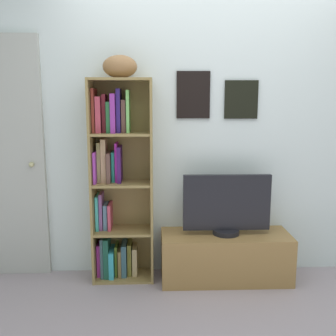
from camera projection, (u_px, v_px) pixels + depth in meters
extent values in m
cube|color=silver|center=(209.00, 137.00, 3.31)|extent=(4.80, 0.06, 2.37)
cube|color=black|center=(193.00, 95.00, 3.20)|extent=(0.28, 0.02, 0.39)
cube|color=gray|center=(193.00, 95.00, 3.20)|extent=(0.23, 0.01, 0.34)
cube|color=black|center=(241.00, 100.00, 3.23)|extent=(0.28, 0.02, 0.32)
cube|color=#C0B29A|center=(241.00, 100.00, 3.22)|extent=(0.23, 0.01, 0.27)
cube|color=olive|center=(93.00, 182.00, 3.17)|extent=(0.02, 0.29, 1.67)
cube|color=olive|center=(152.00, 182.00, 3.18)|extent=(0.02, 0.29, 1.67)
cube|color=olive|center=(124.00, 179.00, 3.31)|extent=(0.50, 0.01, 1.67)
cube|color=olive|center=(124.00, 276.00, 3.32)|extent=(0.46, 0.28, 0.02)
cube|color=olive|center=(123.00, 231.00, 3.25)|extent=(0.46, 0.28, 0.02)
cube|color=olive|center=(122.00, 183.00, 3.18)|extent=(0.46, 0.28, 0.02)
cube|color=olive|center=(121.00, 134.00, 3.11)|extent=(0.46, 0.28, 0.02)
cube|color=olive|center=(120.00, 80.00, 3.03)|extent=(0.46, 0.28, 0.02)
cube|color=#C637B4|center=(100.00, 258.00, 3.33)|extent=(0.03, 0.18, 0.28)
cube|color=#345058|center=(103.00, 255.00, 3.30)|extent=(0.02, 0.22, 0.35)
cube|color=#194D3D|center=(107.00, 255.00, 3.31)|extent=(0.04, 0.23, 0.34)
cube|color=teal|center=(112.00, 262.00, 3.31)|extent=(0.04, 0.24, 0.23)
cube|color=#49611C|center=(117.00, 258.00, 3.33)|extent=(0.02, 0.19, 0.26)
cube|color=brown|center=(120.00, 261.00, 3.33)|extent=(0.03, 0.21, 0.23)
cube|color=#2F515D|center=(125.00, 258.00, 3.33)|extent=(0.04, 0.21, 0.28)
cube|color=brown|center=(130.00, 257.00, 3.34)|extent=(0.03, 0.18, 0.28)
cube|color=tan|center=(135.00, 259.00, 3.34)|extent=(0.04, 0.18, 0.24)
cube|color=#47C1C1|center=(98.00, 212.00, 3.26)|extent=(0.02, 0.19, 0.29)
cube|color=#864F8F|center=(102.00, 210.00, 3.26)|extent=(0.03, 0.17, 0.31)
cube|color=slate|center=(106.00, 216.00, 3.27)|extent=(0.03, 0.17, 0.21)
cube|color=#BD405B|center=(110.00, 216.00, 3.26)|extent=(0.02, 0.19, 0.22)
cube|color=purple|center=(96.00, 167.00, 3.17)|extent=(0.02, 0.23, 0.26)
cube|color=#97915A|center=(100.00, 162.00, 3.19)|extent=(0.03, 0.16, 0.33)
cube|color=tan|center=(104.00, 160.00, 3.19)|extent=(0.04, 0.17, 0.35)
cube|color=brown|center=(110.00, 167.00, 3.18)|extent=(0.03, 0.21, 0.25)
cube|color=teal|center=(114.00, 166.00, 3.21)|extent=(0.02, 0.16, 0.25)
cube|color=#B024AD|center=(117.00, 162.00, 3.20)|extent=(0.02, 0.16, 0.32)
cube|color=#381455|center=(120.00, 164.00, 3.18)|extent=(0.03, 0.20, 0.29)
cube|color=maroon|center=(94.00, 111.00, 3.10)|extent=(0.02, 0.21, 0.35)
cube|color=#B33D51|center=(99.00, 115.00, 3.11)|extent=(0.04, 0.20, 0.29)
cube|color=maroon|center=(105.00, 113.00, 3.12)|extent=(0.03, 0.17, 0.30)
cube|color=#246034|center=(109.00, 117.00, 3.11)|extent=(0.03, 0.21, 0.25)
cube|color=#872E93|center=(114.00, 113.00, 3.09)|extent=(0.04, 0.23, 0.31)
cube|color=navy|center=(119.00, 111.00, 3.11)|extent=(0.03, 0.19, 0.35)
cube|color=brown|center=(124.00, 116.00, 3.13)|extent=(0.03, 0.18, 0.26)
cube|color=#73C560|center=(128.00, 111.00, 3.12)|extent=(0.02, 0.19, 0.34)
ellipsoid|color=olive|center=(120.00, 67.00, 3.01)|extent=(0.28, 0.20, 0.18)
cube|color=olive|center=(225.00, 256.00, 3.26)|extent=(1.07, 0.41, 0.40)
cube|color=brown|center=(230.00, 266.00, 3.06)|extent=(0.97, 0.01, 0.26)
cylinder|color=black|center=(226.00, 232.00, 3.22)|extent=(0.22, 0.22, 0.04)
cube|color=black|center=(227.00, 202.00, 3.18)|extent=(0.72, 0.04, 0.46)
cube|color=#313740|center=(227.00, 203.00, 3.16)|extent=(0.68, 0.01, 0.42)
sphere|color=tan|center=(31.00, 165.00, 3.20)|extent=(0.04, 0.04, 0.04)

